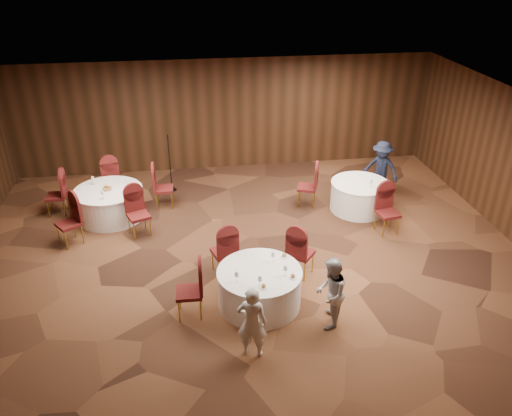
{
  "coord_description": "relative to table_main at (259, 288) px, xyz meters",
  "views": [
    {
      "loc": [
        -1.13,
        -8.87,
        6.03
      ],
      "look_at": [
        0.2,
        0.2,
        1.1
      ],
      "focal_mm": 35.0,
      "sensor_mm": 36.0,
      "label": 1
    }
  ],
  "objects": [
    {
      "name": "ground",
      "position": [
        -0.01,
        1.55,
        -0.38
      ],
      "size": [
        12.0,
        12.0,
        0.0
      ],
      "primitive_type": "plane",
      "color": "black",
      "rests_on": "ground"
    },
    {
      "name": "room_shell",
      "position": [
        -0.01,
        1.55,
        1.59
      ],
      "size": [
        12.0,
        12.0,
        12.0
      ],
      "color": "silver",
      "rests_on": "ground"
    },
    {
      "name": "table_main",
      "position": [
        0.0,
        0.0,
        0.0
      ],
      "size": [
        1.56,
        1.56,
        0.74
      ],
      "color": "white",
      "rests_on": "ground"
    },
    {
      "name": "table_left",
      "position": [
        -3.11,
        3.85,
        0.0
      ],
      "size": [
        1.64,
        1.64,
        0.74
      ],
      "color": "white",
      "rests_on": "ground"
    },
    {
      "name": "table_right",
      "position": [
        3.04,
        3.34,
        -0.0
      ],
      "size": [
        1.44,
        1.44,
        0.74
      ],
      "color": "white",
      "rests_on": "ground"
    },
    {
      "name": "chairs_main",
      "position": [
        -0.29,
        0.62,
        0.12
      ],
      "size": [
        2.89,
        1.81,
        1.0
      ],
      "color": "#450D11",
      "rests_on": "ground"
    },
    {
      "name": "chairs_left",
      "position": [
        -3.13,
        3.82,
        0.12
      ],
      "size": [
        3.14,
        3.03,
        1.0
      ],
      "color": "#450D11",
      "rests_on": "ground"
    },
    {
      "name": "chairs_right",
      "position": [
        2.56,
        2.97,
        0.12
      ],
      "size": [
        2.15,
        2.25,
        1.0
      ],
      "color": "#450D11",
      "rests_on": "ground"
    },
    {
      "name": "tabletop_main",
      "position": [
        0.21,
        -0.14,
        0.46
      ],
      "size": [
        1.11,
        1.03,
        0.22
      ],
      "color": "silver",
      "rests_on": "table_main"
    },
    {
      "name": "tabletop_left",
      "position": [
        -3.1,
        3.85,
        0.45
      ],
      "size": [
        0.91,
        0.9,
        0.22
      ],
      "color": "silver",
      "rests_on": "table_left"
    },
    {
      "name": "tabletop_right",
      "position": [
        3.2,
        3.06,
        0.52
      ],
      "size": [
        0.08,
        0.08,
        0.22
      ],
      "color": "silver",
      "rests_on": "table_right"
    },
    {
      "name": "mic_stand",
      "position": [
        -1.63,
        5.14,
        0.08
      ],
      "size": [
        0.24,
        0.24,
        1.56
      ],
      "color": "black",
      "rests_on": "ground"
    },
    {
      "name": "woman_a",
      "position": [
        -0.31,
        -1.25,
        0.29
      ],
      "size": [
        0.56,
        0.45,
        1.34
      ],
      "primitive_type": "imported",
      "rotation": [
        0.0,
        0.0,
        2.85
      ],
      "color": "silver",
      "rests_on": "ground"
    },
    {
      "name": "woman_b",
      "position": [
        1.12,
        -0.73,
        0.3
      ],
      "size": [
        0.72,
        0.8,
        1.36
      ],
      "primitive_type": "imported",
      "rotation": [
        0.0,
        0.0,
        4.34
      ],
      "color": "#AEAEB3",
      "rests_on": "ground"
    },
    {
      "name": "man_c",
      "position": [
        3.86,
        4.11,
        0.37
      ],
      "size": [
        1.08,
        1.05,
        1.48
      ],
      "primitive_type": "imported",
      "rotation": [
        0.0,
        0.0,
        5.55
      ],
      "color": "black",
      "rests_on": "ground"
    }
  ]
}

